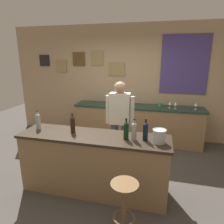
% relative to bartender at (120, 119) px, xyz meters
% --- Properties ---
extents(ground_plane, '(10.00, 10.00, 0.00)m').
position_rel_bartender_xyz_m(ground_plane, '(-0.23, -0.39, -0.94)').
color(ground_plane, '#423D38').
extents(back_wall, '(6.00, 0.09, 2.80)m').
position_rel_bartender_xyz_m(back_wall, '(-0.20, 1.64, 0.48)').
color(back_wall, tan).
rests_on(back_wall, ground_plane).
extents(bar_counter, '(2.23, 0.60, 0.92)m').
position_rel_bartender_xyz_m(bar_counter, '(-0.23, -0.79, -0.47)').
color(bar_counter, olive).
rests_on(bar_counter, ground_plane).
extents(side_counter, '(3.05, 0.56, 0.90)m').
position_rel_bartender_xyz_m(side_counter, '(0.17, 1.26, -0.48)').
color(side_counter, olive).
rests_on(side_counter, ground_plane).
extents(bartender, '(0.52, 0.21, 1.62)m').
position_rel_bartender_xyz_m(bartender, '(0.00, 0.00, 0.00)').
color(bartender, '#384766').
rests_on(bartender, ground_plane).
extents(bar_stool, '(0.32, 0.32, 0.68)m').
position_rel_bartender_xyz_m(bar_stool, '(0.37, -1.48, -0.48)').
color(bar_stool, brown).
rests_on(bar_stool, ground_plane).
extents(wine_bottle_a, '(0.07, 0.07, 0.31)m').
position_rel_bartender_xyz_m(wine_bottle_a, '(-1.16, -0.74, 0.12)').
color(wine_bottle_a, '#999E99').
rests_on(wine_bottle_a, bar_counter).
extents(wine_bottle_b, '(0.07, 0.07, 0.31)m').
position_rel_bartender_xyz_m(wine_bottle_b, '(-0.57, -0.76, 0.12)').
color(wine_bottle_b, black).
rests_on(wine_bottle_b, bar_counter).
extents(wine_bottle_c, '(0.07, 0.07, 0.31)m').
position_rel_bartender_xyz_m(wine_bottle_c, '(0.26, -0.81, 0.12)').
color(wine_bottle_c, black).
rests_on(wine_bottle_c, bar_counter).
extents(wine_bottle_d, '(0.07, 0.07, 0.31)m').
position_rel_bartender_xyz_m(wine_bottle_d, '(0.37, -0.82, 0.12)').
color(wine_bottle_d, '#999E99').
rests_on(wine_bottle_d, bar_counter).
extents(wine_bottle_e, '(0.07, 0.07, 0.31)m').
position_rel_bartender_xyz_m(wine_bottle_e, '(0.52, -0.79, 0.12)').
color(wine_bottle_e, black).
rests_on(wine_bottle_e, bar_counter).
extents(ice_bucket, '(0.19, 0.19, 0.19)m').
position_rel_bartender_xyz_m(ice_bucket, '(0.71, -0.83, 0.08)').
color(ice_bucket, '#B7BABF').
rests_on(ice_bucket, bar_counter).
extents(wine_glass_a, '(0.07, 0.07, 0.16)m').
position_rel_bartender_xyz_m(wine_glass_a, '(-0.60, 1.26, 0.07)').
color(wine_glass_a, silver).
rests_on(wine_glass_a, side_counter).
extents(wine_glass_b, '(0.07, 0.07, 0.16)m').
position_rel_bartender_xyz_m(wine_glass_b, '(-0.28, 1.30, 0.07)').
color(wine_glass_b, silver).
rests_on(wine_glass_b, side_counter).
extents(wine_glass_c, '(0.07, 0.07, 0.16)m').
position_rel_bartender_xyz_m(wine_glass_c, '(0.90, 1.24, 0.07)').
color(wine_glass_c, silver).
rests_on(wine_glass_c, side_counter).
extents(wine_glass_d, '(0.07, 0.07, 0.16)m').
position_rel_bartender_xyz_m(wine_glass_d, '(1.02, 1.20, 0.07)').
color(wine_glass_d, silver).
rests_on(wine_glass_d, side_counter).
extents(wine_glass_e, '(0.07, 0.07, 0.16)m').
position_rel_bartender_xyz_m(wine_glass_e, '(1.45, 1.24, 0.07)').
color(wine_glass_e, silver).
rests_on(wine_glass_e, side_counter).
extents(coffee_mug, '(0.13, 0.08, 0.09)m').
position_rel_bartender_xyz_m(coffee_mug, '(0.68, 1.31, 0.01)').
color(coffee_mug, '#338C4C').
rests_on(coffee_mug, side_counter).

